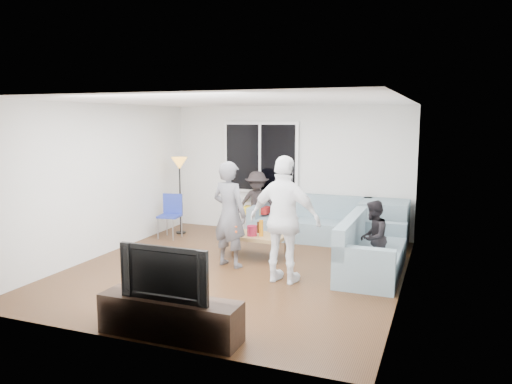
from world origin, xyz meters
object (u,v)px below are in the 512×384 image
at_px(side_chair, 170,217).
at_px(player_right, 285,220).
at_px(tv_console, 170,317).
at_px(coffee_table, 254,246).
at_px(player_left, 229,214).
at_px(spectator_right, 373,238).
at_px(television, 169,271).
at_px(sofa_back_section, 309,218).
at_px(sofa_right_section, 373,246).
at_px(floor_lamp, 180,196).
at_px(spectator_back, 257,203).

height_order(side_chair, player_right, player_right).
bearing_deg(tv_console, coffee_table, 95.21).
xyz_separation_m(player_left, spectator_right, (2.19, 0.41, -0.28)).
height_order(coffee_table, television, television).
distance_m(sofa_back_section, television, 4.79).
bearing_deg(sofa_right_section, floor_lamp, 72.49).
xyz_separation_m(sofa_back_section, side_chair, (-2.61, -0.84, 0.01)).
relative_size(sofa_right_section, coffee_table, 1.82).
xyz_separation_m(floor_lamp, tv_console, (2.35, -4.36, -0.56)).
xyz_separation_m(floor_lamp, television, (2.35, -4.36, -0.04)).
height_order(sofa_right_section, coffee_table, sofa_right_section).
height_order(sofa_back_section, floor_lamp, floor_lamp).
distance_m(spectator_right, television, 3.49).
relative_size(floor_lamp, tv_console, 0.97).
bearing_deg(spectator_right, floor_lamp, -100.40).
bearing_deg(floor_lamp, sofa_right_section, -17.51).
bearing_deg(television, floor_lamp, 118.30).
distance_m(sofa_right_section, player_right, 1.52).
xyz_separation_m(coffee_table, floor_lamp, (-2.05, 1.12, 0.58)).
bearing_deg(sofa_back_section, player_left, -108.88).
xyz_separation_m(sofa_right_section, spectator_right, (0.00, -0.04, 0.14)).
relative_size(sofa_back_section, tv_console, 1.44).
distance_m(floor_lamp, player_left, 2.56).
bearing_deg(floor_lamp, side_chair, -90.00).
relative_size(spectator_right, spectator_back, 0.87).
height_order(sofa_right_section, player_left, player_left).
distance_m(player_right, television, 2.27).
relative_size(floor_lamp, television, 1.51).
bearing_deg(coffee_table, tv_console, -84.79).
height_order(sofa_back_section, coffee_table, sofa_back_section).
relative_size(player_right, tv_console, 1.15).
height_order(spectator_right, television, spectator_right).
relative_size(sofa_back_section, television, 2.23).
distance_m(player_left, player_right, 1.15).
relative_size(sofa_right_section, television, 1.94).
bearing_deg(spectator_back, spectator_right, -53.34).
height_order(sofa_right_section, floor_lamp, floor_lamp).
bearing_deg(television, sofa_right_section, 60.76).
bearing_deg(tv_console, sofa_back_section, 86.82).
bearing_deg(player_left, side_chair, -20.16).
bearing_deg(sofa_back_section, side_chair, -162.16).
bearing_deg(side_chair, spectator_right, -20.81).
height_order(floor_lamp, television, floor_lamp).
distance_m(spectator_right, tv_console, 3.51).
distance_m(side_chair, floor_lamp, 0.56).
distance_m(sofa_back_section, floor_lamp, 2.67).
height_order(coffee_table, side_chair, side_chair).
bearing_deg(tv_console, spectator_back, 99.83).
height_order(coffee_table, spectator_back, spectator_back).
relative_size(side_chair, player_right, 0.47).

